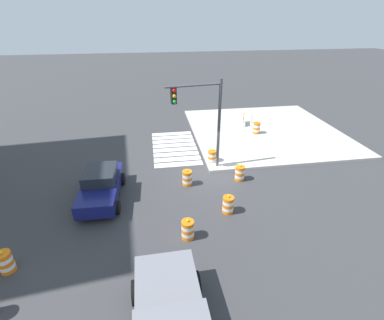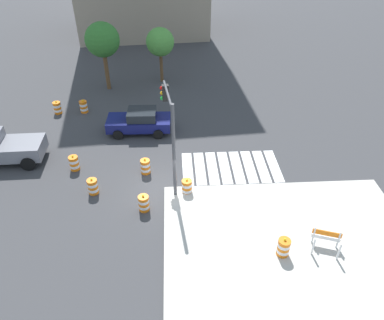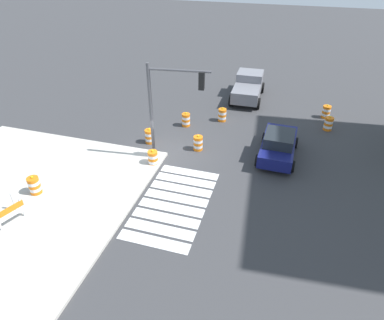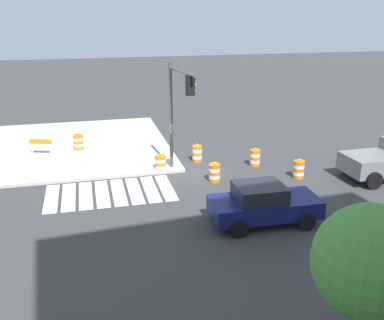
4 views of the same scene
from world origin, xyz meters
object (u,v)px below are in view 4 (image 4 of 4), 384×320
object	(u,v)px
traffic_barrel_near_corner	(160,164)
traffic_barrel_lane_center	(299,169)
street_tree_streetside_mid	(372,264)
traffic_barrel_crosswalk_end	(255,158)
traffic_barrel_median_near	(215,173)
traffic_barrel_far_curb	(197,153)
traffic_barrel_on_sidewalk	(78,142)
traffic_light_pole	(179,101)
construction_barricade	(42,144)
sports_car	(263,204)

from	to	relation	value
traffic_barrel_near_corner	traffic_barrel_lane_center	world-z (taller)	same
street_tree_streetside_mid	traffic_barrel_near_corner	bearing A→B (deg)	-84.16
traffic_barrel_crosswalk_end	traffic_barrel_median_near	world-z (taller)	same
traffic_barrel_crosswalk_end	traffic_barrel_far_curb	world-z (taller)	same
traffic_barrel_median_near	traffic_barrel_lane_center	distance (m)	4.29
traffic_barrel_on_sidewalk	street_tree_streetside_mid	xyz separation A→B (m)	(-5.68, 19.49, 2.82)
traffic_barrel_near_corner	traffic_light_pole	bearing A→B (deg)	130.61
traffic_barrel_lane_center	street_tree_streetside_mid	size ratio (longest dim) A/B	0.22
traffic_barrel_crosswalk_end	traffic_barrel_on_sidewalk	world-z (taller)	traffic_barrel_on_sidewalk
traffic_barrel_on_sidewalk	traffic_barrel_lane_center	bearing A→B (deg)	146.49
traffic_barrel_crosswalk_end	construction_barricade	xyz separation A→B (m)	(11.34, -4.62, 0.27)
traffic_barrel_lane_center	traffic_barrel_crosswalk_end	bearing A→B (deg)	-56.72
construction_barricade	street_tree_streetside_mid	world-z (taller)	street_tree_streetside_mid
construction_barricade	street_tree_streetside_mid	size ratio (longest dim) A/B	0.31
traffic_barrel_far_curb	traffic_light_pole	xyz separation A→B (m)	(1.49, 2.10, 3.46)
sports_car	construction_barricade	world-z (taller)	sports_car
traffic_barrel_crosswalk_end	traffic_barrel_far_curb	bearing A→B (deg)	-27.57
traffic_barrel_near_corner	traffic_barrel_on_sidewalk	size ratio (longest dim) A/B	1.00
traffic_barrel_lane_center	construction_barricade	distance (m)	14.52
traffic_barrel_median_near	traffic_barrel_far_curb	size ratio (longest dim) A/B	1.00
traffic_barrel_on_sidewalk	sports_car	bearing A→B (deg)	122.26
traffic_barrel_crosswalk_end	street_tree_streetside_mid	size ratio (longest dim) A/B	0.22
traffic_barrel_median_near	construction_barricade	world-z (taller)	construction_barricade
traffic_barrel_lane_center	construction_barricade	xyz separation A→B (m)	(12.80, -6.84, 0.27)
traffic_barrel_lane_center	construction_barricade	bearing A→B (deg)	-28.12
construction_barricade	traffic_light_pole	xyz separation A→B (m)	(-7.00, 5.23, 3.19)
traffic_barrel_lane_center	traffic_light_pole	distance (m)	6.95
sports_car	traffic_barrel_far_curb	bearing A→B (deg)	-85.28
traffic_barrel_on_sidewalk	construction_barricade	bearing A→B (deg)	7.95
traffic_barrel_on_sidewalk	traffic_barrel_median_near	bearing A→B (deg)	134.78
traffic_barrel_lane_center	traffic_barrel_on_sidewalk	bearing A→B (deg)	-33.51
traffic_barrel_near_corner	traffic_light_pole	size ratio (longest dim) A/B	0.19
sports_car	traffic_barrel_median_near	distance (m)	4.73
traffic_barrel_near_corner	traffic_barrel_crosswalk_end	xyz separation A→B (m)	(-5.15, 0.33, 0.00)
traffic_light_pole	traffic_barrel_crosswalk_end	bearing A→B (deg)	-172.05
traffic_barrel_lane_center	construction_barricade	size ratio (longest dim) A/B	0.72
traffic_barrel_far_curb	street_tree_streetside_mid	size ratio (longest dim) A/B	0.22
traffic_barrel_crosswalk_end	street_tree_streetside_mid	bearing A→B (deg)	76.05
traffic_barrel_crosswalk_end	traffic_light_pole	distance (m)	5.59
traffic_barrel_near_corner	traffic_barrel_lane_center	bearing A→B (deg)	158.92
traffic_barrel_near_corner	traffic_barrel_far_curb	distance (m)	2.57
traffic_light_pole	traffic_barrel_far_curb	bearing A→B (deg)	-125.40
traffic_barrel_lane_center	street_tree_streetside_mid	bearing A→B (deg)	67.66
traffic_barrel_median_near	street_tree_streetside_mid	bearing A→B (deg)	86.34
traffic_barrel_near_corner	traffic_barrel_on_sidewalk	bearing A→B (deg)	-47.78
traffic_barrel_crosswalk_end	traffic_barrel_on_sidewalk	size ratio (longest dim) A/B	1.00
sports_car	traffic_barrel_on_sidewalk	bearing A→B (deg)	-57.74
traffic_barrel_on_sidewalk	construction_barricade	world-z (taller)	traffic_barrel_on_sidewalk
traffic_barrel_median_near	street_tree_streetside_mid	world-z (taller)	street_tree_streetside_mid
traffic_barrel_on_sidewalk	construction_barricade	distance (m)	2.06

